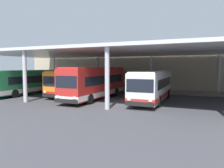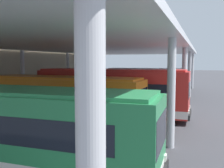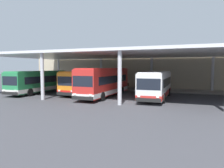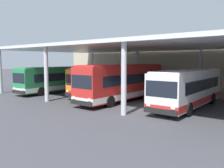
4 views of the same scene
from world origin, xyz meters
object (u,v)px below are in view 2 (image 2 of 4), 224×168
Objects in this scene: bus_second_bay at (64,100)px; bus_far_bay at (126,86)px; bus_departing at (144,79)px; banner_sign at (99,75)px; bench_waiting at (6,102)px; bus_middle_bay at (111,92)px; bus_nearest_bay at (18,130)px.

bus_second_bay is 1.00× the size of bus_far_bay.
bus_departing is 7.30m from banner_sign.
bench_waiting is (-6.92, 8.60, -0.99)m from bus_far_bay.
bench_waiting is at bearing 68.83° from bus_second_bay.
bus_second_bay is at bearing -163.34° from banner_sign.
bench_waiting is at bearing 93.67° from bus_middle_bay.
bus_middle_bay is 6.29× the size of bench_waiting.
bus_second_bay is at bearing 172.50° from bus_far_bay.
bus_second_bay is at bearing 177.77° from bus_departing.
bus_far_bay is at bearing 2.69° from bus_nearest_bay.
bus_nearest_bay is 1.00× the size of bus_far_bay.
bus_nearest_bay is 27.51m from bus_departing.
bus_middle_bay reaches higher than bus_nearest_bay.
bus_second_bay is 7.90m from bench_waiting.
bus_middle_bay is at bearing -154.98° from banner_sign.
bus_nearest_bay is 0.93× the size of bus_middle_bay.
bus_nearest_bay reaches higher than bench_waiting.
bus_departing is 5.90× the size of bench_waiting.
banner_sign is (11.75, 7.72, 0.32)m from bus_far_bay.
bus_second_bay is 0.94× the size of bus_middle_bay.
bus_second_bay is 5.90× the size of bench_waiting.
bus_middle_bay is at bearing -176.02° from bus_departing.
bus_departing is 19.61m from bench_waiting.
bus_nearest_bay is at bearing -135.85° from bench_waiting.
bus_middle_bay is 19.95m from banner_sign.
bus_departing is at bearing -96.66° from banner_sign.
bus_middle_bay reaches higher than bench_waiting.
banner_sign is at bearing 25.02° from bus_middle_bay.
bus_nearest_bay is 5.88× the size of bench_waiting.
bus_far_bay is at bearing -146.70° from banner_sign.
bus_nearest_bay and bus_departing have the same top height.
banner_sign is at bearing 33.30° from bus_far_bay.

